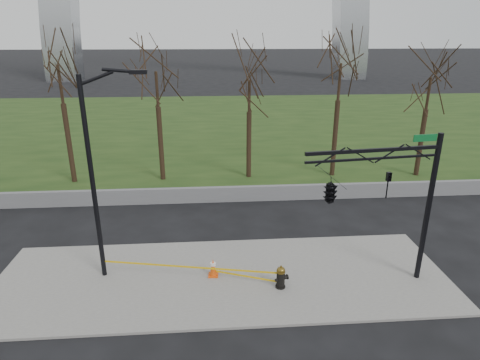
{
  "coord_description": "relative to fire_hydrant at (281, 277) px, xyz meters",
  "views": [
    {
      "loc": [
        -0.36,
        -13.98,
        9.31
      ],
      "look_at": [
        0.85,
        2.0,
        3.49
      ],
      "focal_mm": 30.36,
      "sensor_mm": 36.0,
      "label": 1
    }
  ],
  "objects": [
    {
      "name": "sidewalk",
      "position": [
        -2.2,
        0.86,
        -0.48
      ],
      "size": [
        18.0,
        6.0,
        0.1
      ],
      "primitive_type": "cube",
      "color": "slate",
      "rests_on": "ground"
    },
    {
      "name": "caution_tape",
      "position": [
        -2.88,
        0.64,
        0.07
      ],
      "size": [
        6.96,
        1.41,
        0.47
      ],
      "color": "gold",
      "rests_on": "ground"
    },
    {
      "name": "traffic_cone",
      "position": [
        -2.58,
        0.99,
        -0.06
      ],
      "size": [
        0.42,
        0.42,
        0.76
      ],
      "rotation": [
        0.0,
        0.0,
        -0.08
      ],
      "color": "#DF480B",
      "rests_on": "sidewalk"
    },
    {
      "name": "grass_strip",
      "position": [
        -2.2,
        30.86,
        -0.5
      ],
      "size": [
        120.0,
        40.0,
        0.06
      ],
      "primitive_type": "cube",
      "color": "#1D3613",
      "rests_on": "ground"
    },
    {
      "name": "street_light",
      "position": [
        -6.74,
        1.4,
        4.16
      ],
      "size": [
        2.39,
        0.26,
        8.21
      ],
      "rotation": [
        0.0,
        0.0,
        0.02
      ],
      "color": "black",
      "rests_on": "ground"
    },
    {
      "name": "ground",
      "position": [
        -2.2,
        0.86,
        -0.53
      ],
      "size": [
        500.0,
        500.0,
        0.0
      ],
      "primitive_type": "plane",
      "color": "black",
      "rests_on": "ground"
    },
    {
      "name": "guardrail",
      "position": [
        -2.2,
        8.86,
        -0.08
      ],
      "size": [
        60.0,
        0.3,
        0.9
      ],
      "primitive_type": "cube",
      "color": "#59595B",
      "rests_on": "ground"
    },
    {
      "name": "traffic_signal_mast",
      "position": [
        2.35,
        -0.08,
        3.61
      ],
      "size": [
        5.07,
        2.53,
        6.0
      ],
      "rotation": [
        0.0,
        0.0,
        0.12
      ],
      "color": "black",
      "rests_on": "ground"
    },
    {
      "name": "tree_row",
      "position": [
        -5.8,
        12.86,
        3.47
      ],
      "size": [
        38.81,
        4.0,
        8.02
      ],
      "color": "black",
      "rests_on": "ground"
    },
    {
      "name": "fire_hydrant",
      "position": [
        0.0,
        0.0,
        0.0
      ],
      "size": [
        0.59,
        0.38,
        0.94
      ],
      "rotation": [
        0.0,
        0.0,
        0.3
      ],
      "color": "black",
      "rests_on": "sidewalk"
    }
  ]
}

